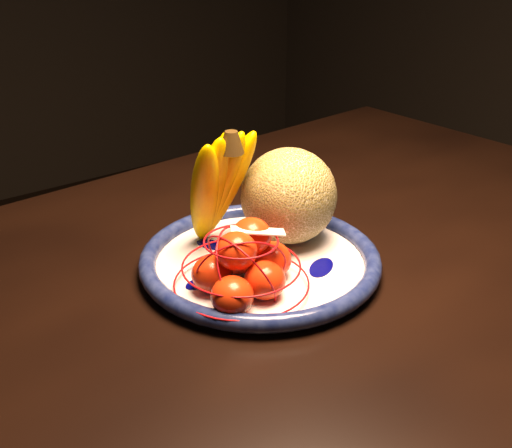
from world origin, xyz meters
TOP-DOWN VIEW (x-y plane):
  - dining_table at (0.04, -0.10)m, footprint 1.63×1.05m
  - fruit_bowl at (0.04, -0.10)m, footprint 0.35×0.35m
  - cantaloupe at (0.11, -0.07)m, footprint 0.15×0.15m
  - banana_bunch at (0.01, -0.02)m, footprint 0.14×0.13m
  - mandarin_bag at (-0.02, -0.15)m, footprint 0.23×0.23m
  - price_tag at (-0.00, -0.15)m, footprint 0.08×0.06m

SIDE VIEW (x-z plane):
  - dining_table at x=0.04m, z-range 0.31..1.09m
  - fruit_bowl at x=0.04m, z-range 0.78..0.81m
  - mandarin_bag at x=-0.02m, z-range 0.78..0.89m
  - cantaloupe at x=0.11m, z-range 0.80..0.94m
  - price_tag at x=0.00m, z-range 0.87..0.88m
  - banana_bunch at x=0.01m, z-range 0.80..1.01m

